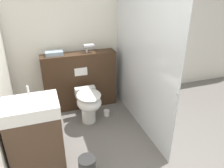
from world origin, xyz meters
TOP-DOWN VIEW (x-y plane):
  - wall_back at (0.00, 2.14)m, footprint 8.00×0.06m
  - partition_panel at (-0.32, 1.89)m, footprint 1.29×0.27m
  - shower_glass at (0.46, 1.10)m, footprint 0.04×2.02m
  - toilet at (-0.31, 1.31)m, footprint 0.39×0.57m
  - sink_vanity at (-1.13, 0.57)m, footprint 0.62×0.46m
  - hair_drier at (-0.13, 1.88)m, footprint 0.20×0.08m
  - folded_towel at (-0.72, 1.91)m, footprint 0.29×0.17m
  - spare_toilet_roll at (0.02, 1.42)m, footprint 0.11×0.11m
  - waste_bin at (-0.60, 0.22)m, footprint 0.21×0.21m

SIDE VIEW (x-z plane):
  - spare_toilet_roll at x=0.02m, z-range 0.00..0.10m
  - waste_bin at x=-0.60m, z-range 0.00..0.28m
  - toilet at x=-0.31m, z-range 0.09..0.65m
  - sink_vanity at x=-1.13m, z-range -0.07..1.02m
  - partition_panel at x=-0.32m, z-range 0.00..1.03m
  - shower_glass at x=0.46m, z-range 0.00..2.10m
  - folded_towel at x=-0.72m, z-range 1.03..1.10m
  - hair_drier at x=-0.13m, z-range 1.07..1.22m
  - wall_back at x=0.00m, z-range 0.00..2.50m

